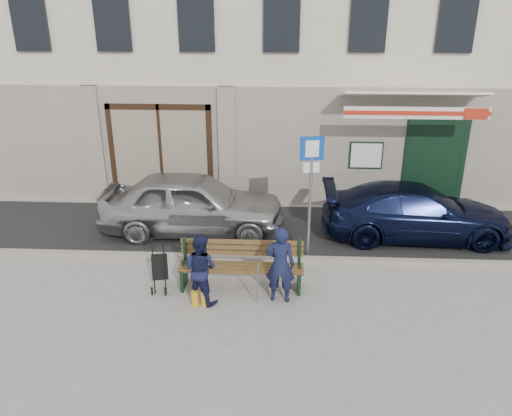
# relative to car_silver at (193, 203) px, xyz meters

# --- Properties ---
(ground) EXTENTS (80.00, 80.00, 0.00)m
(ground) POSITION_rel_car_silver_xyz_m (2.04, -2.96, -0.74)
(ground) COLOR #9E9991
(ground) RESTS_ON ground
(asphalt_lane) EXTENTS (60.00, 3.20, 0.01)m
(asphalt_lane) POSITION_rel_car_silver_xyz_m (2.04, 0.14, -0.74)
(asphalt_lane) COLOR #282828
(asphalt_lane) RESTS_ON ground
(curb) EXTENTS (60.00, 0.18, 0.12)m
(curb) POSITION_rel_car_silver_xyz_m (2.04, -1.46, -0.68)
(curb) COLOR #9E9384
(curb) RESTS_ON ground
(building) EXTENTS (20.00, 8.27, 10.00)m
(building) POSITION_rel_car_silver_xyz_m (2.05, 5.50, 4.23)
(building) COLOR beige
(building) RESTS_ON ground
(car_silver) EXTENTS (4.37, 1.77, 1.49)m
(car_silver) POSITION_rel_car_silver_xyz_m (0.00, 0.00, 0.00)
(car_silver) COLOR #AAABAF
(car_silver) RESTS_ON ground
(car_navy) EXTENTS (4.39, 1.82, 1.27)m
(car_navy) POSITION_rel_car_silver_xyz_m (5.28, -0.01, -0.11)
(car_navy) COLOR black
(car_navy) RESTS_ON ground
(parking_sign) EXTENTS (0.50, 0.14, 2.70)m
(parking_sign) POSITION_rel_car_silver_xyz_m (2.71, -1.18, 1.07)
(parking_sign) COLOR gray
(parking_sign) RESTS_ON ground
(bench) EXTENTS (2.40, 1.17, 0.98)m
(bench) POSITION_rel_car_silver_xyz_m (1.32, -2.55, -0.29)
(bench) COLOR brown
(bench) RESTS_ON ground
(man) EXTENTS (0.57, 0.40, 1.49)m
(man) POSITION_rel_car_silver_xyz_m (2.11, -2.96, 0.00)
(man) COLOR #141939
(man) RESTS_ON ground
(woman) EXTENTS (0.81, 0.74, 1.36)m
(woman) POSITION_rel_car_silver_xyz_m (0.66, -3.07, -0.06)
(woman) COLOR #15193C
(woman) RESTS_ON ground
(stroller) EXTENTS (0.35, 0.46, 1.04)m
(stroller) POSITION_rel_car_silver_xyz_m (-0.19, -2.70, -0.28)
(stroller) COLOR black
(stroller) RESTS_ON ground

